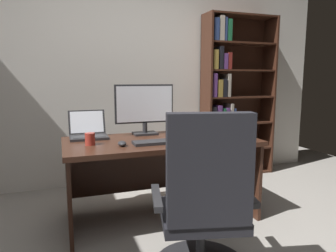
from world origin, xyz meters
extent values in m
cube|color=beige|center=(0.00, 1.89, 1.30)|extent=(5.04, 0.12, 2.59)
cube|color=#381E14|center=(0.02, 0.74, 0.69)|extent=(1.63, 0.79, 0.04)
cube|color=#381E14|center=(-0.76, 0.74, 0.34)|extent=(0.03, 0.73, 0.67)
cube|color=#381E14|center=(0.80, 0.74, 0.34)|extent=(0.03, 0.73, 0.67)
cube|color=#381E14|center=(0.02, 1.11, 0.37)|extent=(1.51, 0.03, 0.47)
cube|color=#381E14|center=(0.90, 1.66, 1.00)|extent=(0.02, 0.30, 2.00)
cube|color=#381E14|center=(1.81, 1.66, 1.00)|extent=(0.02, 0.30, 2.00)
cube|color=#381E14|center=(1.35, 1.80, 1.00)|extent=(0.93, 0.01, 2.00)
cube|color=#381E14|center=(1.35, 1.66, 0.01)|extent=(0.88, 0.28, 0.02)
cube|color=#512D66|center=(0.95, 1.60, 0.12)|extent=(0.03, 0.16, 0.19)
cube|color=maroon|center=(1.00, 1.62, 0.16)|extent=(0.04, 0.19, 0.27)
cube|color=gray|center=(1.06, 1.62, 0.13)|extent=(0.06, 0.19, 0.21)
cube|color=navy|center=(1.13, 1.61, 0.13)|extent=(0.04, 0.18, 0.21)
cube|color=#381E14|center=(1.35, 1.66, 0.34)|extent=(0.88, 0.28, 0.02)
cube|color=#512D66|center=(0.95, 1.62, 0.46)|extent=(0.03, 0.19, 0.22)
cube|color=olive|center=(1.01, 1.61, 0.46)|extent=(0.05, 0.17, 0.22)
cube|color=olive|center=(1.06, 1.61, 0.46)|extent=(0.03, 0.17, 0.21)
cube|color=gray|center=(1.11, 1.62, 0.48)|extent=(0.06, 0.19, 0.25)
cube|color=navy|center=(1.18, 1.61, 0.45)|extent=(0.04, 0.18, 0.19)
cube|color=#381E14|center=(1.35, 1.66, 0.67)|extent=(0.88, 0.28, 0.02)
cube|color=black|center=(0.96, 1.63, 0.79)|extent=(0.05, 0.21, 0.21)
cube|color=#512D66|center=(1.03, 1.61, 0.80)|extent=(0.06, 0.18, 0.23)
cube|color=#195633|center=(1.09, 1.61, 0.78)|extent=(0.04, 0.17, 0.19)
cube|color=#512D66|center=(1.14, 1.64, 0.78)|extent=(0.04, 0.23, 0.19)
cube|color=gray|center=(1.20, 1.63, 0.80)|extent=(0.03, 0.21, 0.24)
cube|color=navy|center=(1.24, 1.63, 0.78)|extent=(0.03, 0.22, 0.19)
cube|color=#381E14|center=(1.35, 1.66, 1.00)|extent=(0.88, 0.28, 0.02)
cube|color=#512D66|center=(0.96, 1.62, 1.15)|extent=(0.05, 0.20, 0.28)
cube|color=olive|center=(1.03, 1.62, 1.12)|extent=(0.06, 0.19, 0.21)
cube|color=black|center=(1.09, 1.62, 1.12)|extent=(0.05, 0.19, 0.21)
cube|color=gray|center=(1.15, 1.63, 1.15)|extent=(0.04, 0.22, 0.28)
cube|color=#381E14|center=(1.35, 1.66, 1.33)|extent=(0.88, 0.28, 0.02)
cube|color=olive|center=(0.96, 1.62, 1.46)|extent=(0.06, 0.19, 0.22)
cube|color=black|center=(1.03, 1.64, 1.48)|extent=(0.05, 0.23, 0.26)
cube|color=#512D66|center=(1.09, 1.62, 1.44)|extent=(0.05, 0.20, 0.19)
cube|color=maroon|center=(1.15, 1.63, 1.44)|extent=(0.05, 0.22, 0.20)
cube|color=#381E14|center=(1.35, 1.66, 1.66)|extent=(0.88, 0.28, 0.02)
cube|color=navy|center=(0.96, 1.63, 1.80)|extent=(0.06, 0.22, 0.25)
cube|color=gray|center=(1.03, 1.63, 1.81)|extent=(0.06, 0.21, 0.28)
cube|color=navy|center=(1.08, 1.61, 1.81)|extent=(0.03, 0.18, 0.27)
cube|color=#195633|center=(1.13, 1.63, 1.80)|extent=(0.05, 0.22, 0.25)
cube|color=#381E14|center=(1.35, 1.66, 1.99)|extent=(0.88, 0.28, 0.02)
cylinder|color=#232326|center=(0.01, -0.11, 0.20)|extent=(0.06, 0.06, 0.30)
cube|color=black|center=(0.01, -0.11, 0.39)|extent=(0.60, 0.58, 0.07)
cube|color=black|center=(-0.04, -0.30, 0.74)|extent=(0.49, 0.21, 0.63)
cube|color=#232326|center=(-0.26, -0.04, 0.51)|extent=(0.14, 0.38, 0.04)
cube|color=#232326|center=(0.28, -0.17, 0.51)|extent=(0.14, 0.38, 0.04)
cube|color=#232326|center=(-0.05, 1.00, 0.72)|extent=(0.22, 0.16, 0.02)
cylinder|color=#232326|center=(-0.05, 1.00, 0.78)|extent=(0.04, 0.04, 0.09)
cube|color=#232326|center=(-0.05, 1.01, 1.00)|extent=(0.56, 0.02, 0.36)
cube|color=white|center=(-0.05, 0.99, 1.00)|extent=(0.53, 0.00, 0.33)
cube|color=#232326|center=(-0.57, 0.96, 0.72)|extent=(0.32, 0.23, 0.02)
cube|color=#2D2D30|center=(-0.57, 0.95, 0.73)|extent=(0.27, 0.13, 0.00)
cube|color=#232326|center=(-0.57, 1.11, 0.84)|extent=(0.32, 0.07, 0.21)
cube|color=white|center=(-0.57, 1.11, 0.84)|extent=(0.29, 0.05, 0.19)
cube|color=#232326|center=(-0.05, 0.57, 0.72)|extent=(0.42, 0.15, 0.02)
ellipsoid|color=#232326|center=(-0.35, 0.57, 0.73)|extent=(0.06, 0.10, 0.04)
cube|color=#232326|center=(0.45, 0.98, 0.72)|extent=(0.14, 0.12, 0.01)
cube|color=#232326|center=(0.45, 0.94, 0.73)|extent=(0.27, 0.01, 0.01)
cube|color=#DB422D|center=(0.45, 1.09, 0.81)|extent=(0.30, 0.21, 0.15)
cube|color=white|center=(0.45, 1.08, 0.82)|extent=(0.28, 0.19, 0.13)
cube|color=#2D84C6|center=(0.37, 0.53, 0.72)|extent=(0.22, 0.31, 0.01)
cube|color=#2D84C6|center=(0.57, 0.51, 0.72)|extent=(0.22, 0.31, 0.01)
cube|color=white|center=(0.37, 0.53, 0.73)|extent=(0.21, 0.30, 0.02)
cube|color=white|center=(0.57, 0.51, 0.73)|extent=(0.21, 0.30, 0.02)
cylinder|color=#B7B7BC|center=(0.47, 0.52, 0.72)|extent=(0.03, 0.27, 0.02)
cube|color=white|center=(0.16, 0.71, 0.72)|extent=(0.17, 0.22, 0.01)
cylinder|color=maroon|center=(0.18, 0.71, 0.73)|extent=(0.14, 0.05, 0.01)
cylinder|color=maroon|center=(-0.58, 0.69, 0.76)|extent=(0.08, 0.08, 0.10)
camera|label=1|loc=(-0.80, -1.77, 1.23)|focal=33.13mm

